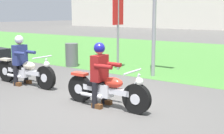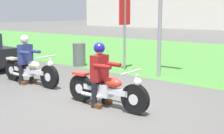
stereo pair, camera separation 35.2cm
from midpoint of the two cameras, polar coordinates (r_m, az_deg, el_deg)
name	(u,v)px [view 2 (the right image)]	position (r m, az deg, el deg)	size (l,w,h in m)	color
ground	(97,105)	(6.64, -1.45, -7.24)	(120.00, 120.00, 0.00)	#565451
motorcycle_lead	(106,90)	(6.37, 0.48, -4.40)	(2.09, 0.66, 0.87)	black
rider_lead	(100,69)	(6.38, -0.71, -0.46)	(0.56, 0.48, 1.39)	black
motorcycle_follow	(30,71)	(8.72, -14.26, -0.70)	(2.28, 0.66, 0.87)	black
rider_follow	(26,55)	(8.79, -15.05, 2.16)	(0.56, 0.48, 1.40)	black
trash_can	(79,55)	(11.45, -5.41, 2.37)	(0.47, 0.47, 0.88)	#595E5B
sign_banner	(125,21)	(10.52, 3.41, 8.72)	(0.08, 0.60, 2.60)	gray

